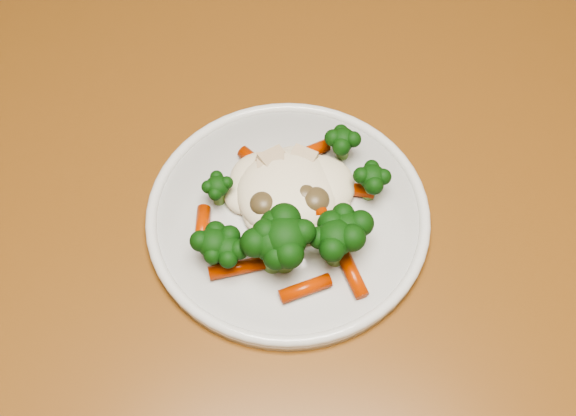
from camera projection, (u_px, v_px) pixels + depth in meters
name	position (u px, v px, depth m)	size (l,w,h in m)	color
dining_table	(202.00, 338.00, 0.70)	(1.10, 0.74, 0.75)	brown
plate	(288.00, 216.00, 0.64)	(0.25, 0.25, 0.01)	silver
meal	(291.00, 217.00, 0.61)	(0.17, 0.17, 0.05)	#FFEDCB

